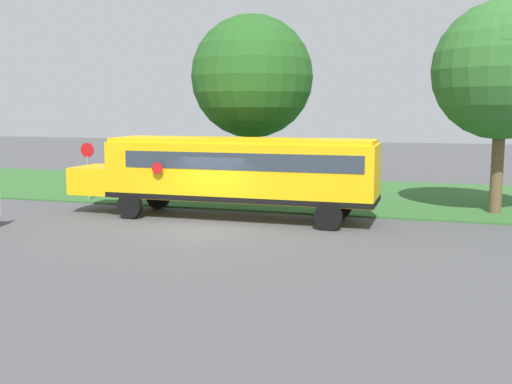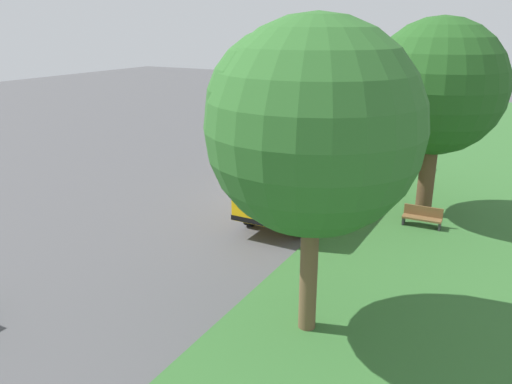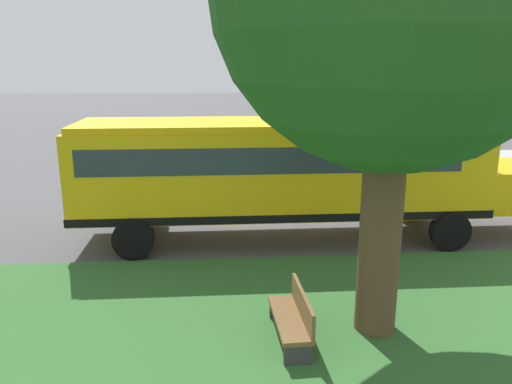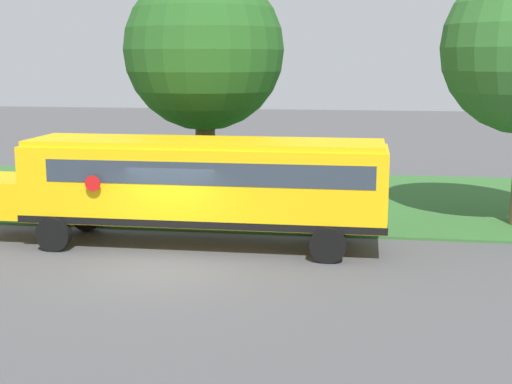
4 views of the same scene
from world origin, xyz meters
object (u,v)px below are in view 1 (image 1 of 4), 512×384
(oak_tree_roadside_mid, at_px, (505,67))
(stop_sign, at_px, (88,164))
(school_bus, at_px, (234,170))
(park_bench, at_px, (284,190))
(oak_tree_beside_bus, at_px, (252,76))

(oak_tree_roadside_mid, height_order, stop_sign, oak_tree_roadside_mid)
(school_bus, distance_m, oak_tree_roadside_mid, 11.40)
(school_bus, bearing_deg, oak_tree_roadside_mid, 110.65)
(stop_sign, distance_m, park_bench, 9.22)
(oak_tree_beside_bus, bearing_deg, stop_sign, -67.76)
(oak_tree_roadside_mid, bearing_deg, school_bus, -69.35)
(oak_tree_beside_bus, height_order, stop_sign, oak_tree_beside_bus)
(park_bench, bearing_deg, oak_tree_beside_bus, -84.66)
(oak_tree_beside_bus, xyz_separation_m, stop_sign, (2.91, -7.11, -4.09))
(school_bus, bearing_deg, oak_tree_beside_bus, -170.62)
(oak_tree_beside_bus, distance_m, oak_tree_roadside_mid, 10.91)
(school_bus, xyz_separation_m, oak_tree_roadside_mid, (-3.76, 9.99, 3.99))
(park_bench, bearing_deg, stop_sign, -70.52)
(oak_tree_roadside_mid, xyz_separation_m, park_bench, (-1.48, -9.32, -5.45))
(stop_sign, bearing_deg, oak_tree_beside_bus, 112.24)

